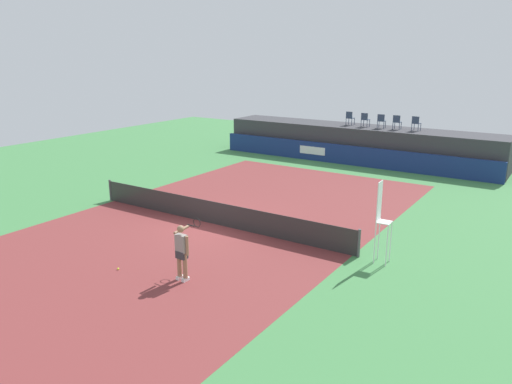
{
  "coord_description": "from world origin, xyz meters",
  "views": [
    {
      "loc": [
        11.9,
        -15.09,
        6.71
      ],
      "look_at": [
        0.71,
        2.0,
        1.0
      ],
      "focal_mm": 34.82,
      "sensor_mm": 36.0,
      "label": 1
    }
  ],
  "objects_px": {
    "spectator_chair_left": "(365,119)",
    "spectator_chair_center": "(381,120)",
    "spectator_chair_far_left": "(350,118)",
    "net_post_near": "(110,190)",
    "umpire_chair": "(381,217)",
    "spectator_chair_right": "(397,122)",
    "tennis_player": "(182,250)",
    "tennis_ball": "(118,269)",
    "net_post_far": "(359,243)",
    "spectator_chair_far_right": "(416,123)"
  },
  "relations": [
    {
      "from": "spectator_chair_left",
      "to": "spectator_chair_center",
      "type": "height_order",
      "value": "same"
    },
    {
      "from": "spectator_chair_far_left",
      "to": "net_post_near",
      "type": "bearing_deg",
      "value": -109.64
    },
    {
      "from": "umpire_chair",
      "to": "net_post_near",
      "type": "distance_m",
      "value": 13.16
    },
    {
      "from": "spectator_chair_right",
      "to": "tennis_player",
      "type": "relative_size",
      "value": 0.5
    },
    {
      "from": "net_post_near",
      "to": "tennis_ball",
      "type": "bearing_deg",
      "value": -39.54
    },
    {
      "from": "net_post_far",
      "to": "tennis_player",
      "type": "height_order",
      "value": "tennis_player"
    },
    {
      "from": "net_post_near",
      "to": "tennis_player",
      "type": "bearing_deg",
      "value": -28.32
    },
    {
      "from": "spectator_chair_left",
      "to": "spectator_chair_far_right",
      "type": "xyz_separation_m",
      "value": [
        3.21,
        0.03,
        0.0
      ]
    },
    {
      "from": "tennis_ball",
      "to": "net_post_far",
      "type": "bearing_deg",
      "value": 40.83
    },
    {
      "from": "spectator_chair_left",
      "to": "tennis_player",
      "type": "relative_size",
      "value": 0.5
    },
    {
      "from": "spectator_chair_far_left",
      "to": "spectator_chair_right",
      "type": "bearing_deg",
      "value": -4.8
    },
    {
      "from": "spectator_chair_far_right",
      "to": "net_post_far",
      "type": "height_order",
      "value": "spectator_chair_far_right"
    },
    {
      "from": "spectator_chair_far_left",
      "to": "spectator_chair_center",
      "type": "bearing_deg",
      "value": -7.39
    },
    {
      "from": "umpire_chair",
      "to": "spectator_chair_far_right",
      "type": "bearing_deg",
      "value": 102.25
    },
    {
      "from": "spectator_chair_left",
      "to": "umpire_chair",
      "type": "bearing_deg",
      "value": -66.75
    },
    {
      "from": "net_post_near",
      "to": "spectator_chair_center",
      "type": "bearing_deg",
      "value": 62.96
    },
    {
      "from": "umpire_chair",
      "to": "net_post_far",
      "type": "height_order",
      "value": "umpire_chair"
    },
    {
      "from": "spectator_chair_left",
      "to": "spectator_chair_far_right",
      "type": "height_order",
      "value": "same"
    },
    {
      "from": "tennis_player",
      "to": "umpire_chair",
      "type": "bearing_deg",
      "value": 45.4
    },
    {
      "from": "spectator_chair_far_left",
      "to": "spectator_chair_right",
      "type": "distance_m",
      "value": 3.21
    },
    {
      "from": "spectator_chair_left",
      "to": "spectator_chair_center",
      "type": "distance_m",
      "value": 1.09
    },
    {
      "from": "net_post_near",
      "to": "net_post_far",
      "type": "xyz_separation_m",
      "value": [
        12.4,
        0.0,
        0.0
      ]
    },
    {
      "from": "spectator_chair_far_left",
      "to": "spectator_chair_center",
      "type": "distance_m",
      "value": 2.23
    },
    {
      "from": "spectator_chair_center",
      "to": "net_post_far",
      "type": "bearing_deg",
      "value": -72.66
    },
    {
      "from": "tennis_player",
      "to": "tennis_ball",
      "type": "bearing_deg",
      "value": -164.43
    },
    {
      "from": "spectator_chair_far_right",
      "to": "spectator_chair_far_left",
      "type": "bearing_deg",
      "value": 177.61
    },
    {
      "from": "spectator_chair_far_right",
      "to": "tennis_player",
      "type": "height_order",
      "value": "spectator_chair_far_right"
    },
    {
      "from": "spectator_chair_right",
      "to": "umpire_chair",
      "type": "distance_m",
      "value": 15.77
    },
    {
      "from": "spectator_chair_far_left",
      "to": "tennis_ball",
      "type": "distance_m",
      "value": 20.78
    },
    {
      "from": "spectator_chair_far_right",
      "to": "net_post_far",
      "type": "relative_size",
      "value": 0.89
    },
    {
      "from": "umpire_chair",
      "to": "net_post_near",
      "type": "height_order",
      "value": "umpire_chair"
    },
    {
      "from": "spectator_chair_left",
      "to": "umpire_chair",
      "type": "xyz_separation_m",
      "value": [
        6.51,
        -15.15,
        -1.11
      ]
    },
    {
      "from": "spectator_chair_center",
      "to": "spectator_chair_right",
      "type": "relative_size",
      "value": 1.0
    },
    {
      "from": "umpire_chair",
      "to": "tennis_player",
      "type": "relative_size",
      "value": 1.56
    },
    {
      "from": "net_post_far",
      "to": "umpire_chair",
      "type": "bearing_deg",
      "value": -0.31
    },
    {
      "from": "spectator_chair_center",
      "to": "spectator_chair_far_left",
      "type": "bearing_deg",
      "value": 172.61
    },
    {
      "from": "spectator_chair_left",
      "to": "tennis_ball",
      "type": "bearing_deg",
      "value": -90.73
    },
    {
      "from": "tennis_ball",
      "to": "net_post_near",
      "type": "bearing_deg",
      "value": 140.46
    },
    {
      "from": "spectator_chair_right",
      "to": "spectator_chair_far_right",
      "type": "distance_m",
      "value": 1.14
    },
    {
      "from": "spectator_chair_left",
      "to": "tennis_ball",
      "type": "xyz_separation_m",
      "value": [
        -0.26,
        -20.38,
        -2.66
      ]
    },
    {
      "from": "spectator_chair_center",
      "to": "net_post_near",
      "type": "relative_size",
      "value": 0.89
    },
    {
      "from": "spectator_chair_right",
      "to": "umpire_chair",
      "type": "height_order",
      "value": "spectator_chair_right"
    },
    {
      "from": "spectator_chair_right",
      "to": "net_post_near",
      "type": "relative_size",
      "value": 0.89
    },
    {
      "from": "spectator_chair_far_left",
      "to": "spectator_chair_right",
      "type": "height_order",
      "value": "same"
    },
    {
      "from": "spectator_chair_center",
      "to": "net_post_near",
      "type": "distance_m",
      "value": 17.06
    },
    {
      "from": "net_post_near",
      "to": "spectator_chair_far_left",
      "type": "bearing_deg",
      "value": 70.36
    },
    {
      "from": "spectator_chair_right",
      "to": "spectator_chair_far_right",
      "type": "bearing_deg",
      "value": 4.38
    },
    {
      "from": "spectator_chair_far_left",
      "to": "spectator_chair_far_right",
      "type": "distance_m",
      "value": 4.34
    },
    {
      "from": "spectator_chair_left",
      "to": "net_post_near",
      "type": "xyz_separation_m",
      "value": [
        -6.6,
        -15.15,
        -2.19
      ]
    },
    {
      "from": "spectator_chair_center",
      "to": "spectator_chair_right",
      "type": "height_order",
      "value": "same"
    }
  ]
}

